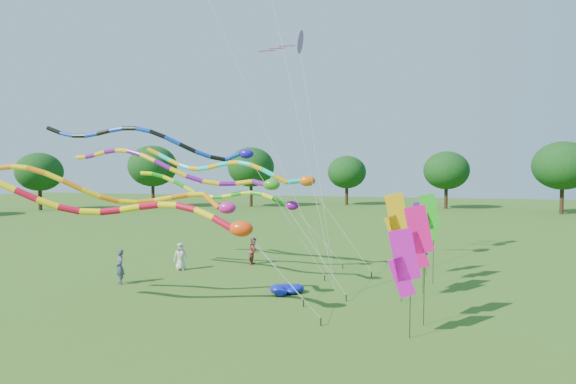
% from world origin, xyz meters
% --- Properties ---
extents(ground, '(160.00, 160.00, 0.00)m').
position_xyz_m(ground, '(0.00, 0.00, 0.00)').
color(ground, '#2B5717').
rests_on(ground, ground).
extents(tree_ring, '(118.96, 120.20, 9.73)m').
position_xyz_m(tree_ring, '(1.95, -0.23, 5.45)').
color(tree_ring, '#382314').
rests_on(tree_ring, ground).
extents(tube_kite_red, '(14.14, 2.20, 6.49)m').
position_xyz_m(tube_kite_red, '(-4.80, -0.74, 4.35)').
color(tube_kite_red, black).
rests_on(tube_kite_red, ground).
extents(tube_kite_orange, '(13.21, 3.17, 6.72)m').
position_xyz_m(tube_kite_orange, '(-5.73, 0.77, 4.91)').
color(tube_kite_orange, black).
rests_on(tube_kite_orange, ground).
extents(tube_kite_purple, '(15.13, 2.27, 7.63)m').
position_xyz_m(tube_kite_purple, '(-5.10, 4.48, 5.87)').
color(tube_kite_purple, black).
rests_on(tube_kite_purple, ground).
extents(tube_kite_blue, '(14.87, 2.34, 8.80)m').
position_xyz_m(tube_kite_blue, '(-6.75, 5.64, 7.31)').
color(tube_kite_blue, black).
rests_on(tube_kite_blue, ground).
extents(tube_kite_cyan, '(13.82, 1.65, 7.71)m').
position_xyz_m(tube_kite_cyan, '(-3.52, 8.96, 5.82)').
color(tube_kite_cyan, black).
rests_on(tube_kite_cyan, ground).
extents(tube_kite_green, '(13.09, 1.42, 6.31)m').
position_xyz_m(tube_kite_green, '(-4.72, 10.59, 4.33)').
color(tube_kite_green, black).
rests_on(tube_kite_green, ground).
extents(delta_kite_high_c, '(4.90, 4.81, 13.73)m').
position_xyz_m(delta_kite_high_c, '(-0.14, 8.14, 12.84)').
color(delta_kite_high_c, black).
rests_on(delta_kite_high_c, ground).
extents(banner_pole_magenta_a, '(1.16, 0.16, 3.94)m').
position_xyz_m(banner_pole_magenta_a, '(5.48, -0.63, 2.68)').
color(banner_pole_magenta_a, black).
rests_on(banner_pole_magenta_a, ground).
extents(banner_pole_magenta_b, '(1.16, 0.11, 4.63)m').
position_xyz_m(banner_pole_magenta_b, '(6.02, 1.01, 3.37)').
color(banner_pole_magenta_b, black).
rests_on(banner_pole_magenta_b, ground).
extents(banner_pole_orange, '(1.16, 0.19, 4.93)m').
position_xyz_m(banner_pole_orange, '(5.19, 4.01, 3.67)').
color(banner_pole_orange, black).
rests_on(banner_pole_orange, ground).
extents(banner_pole_violet, '(1.14, 0.38, 4.23)m').
position_xyz_m(banner_pole_violet, '(6.56, 9.70, 2.98)').
color(banner_pole_violet, black).
rests_on(banner_pole_violet, ground).
extents(banner_pole_blue_b, '(1.16, 0.25, 4.21)m').
position_xyz_m(banner_pole_blue_b, '(6.20, 5.70, 2.95)').
color(banner_pole_blue_b, black).
rests_on(banner_pole_blue_b, ground).
extents(banner_pole_green, '(1.16, 0.11, 4.71)m').
position_xyz_m(banner_pole_green, '(6.80, 7.82, 3.45)').
color(banner_pole_green, black).
rests_on(banner_pole_green, ground).
extents(blue_nylon_heap, '(1.56, 1.58, 0.49)m').
position_xyz_m(blue_nylon_heap, '(0.33, 4.03, 0.23)').
color(blue_nylon_heap, '#0B179A').
rests_on(blue_nylon_heap, ground).
extents(person_a, '(0.91, 0.75, 1.60)m').
position_xyz_m(person_a, '(-7.17, 7.91, 0.80)').
color(person_a, beige).
rests_on(person_a, ground).
extents(person_b, '(0.78, 0.76, 1.80)m').
position_xyz_m(person_b, '(-8.70, 4.07, 0.90)').
color(person_b, '#42485D').
rests_on(person_b, ground).
extents(person_c, '(0.64, 0.81, 1.64)m').
position_xyz_m(person_c, '(-3.50, 10.58, 0.82)').
color(person_c, '#953836').
rests_on(person_c, ground).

